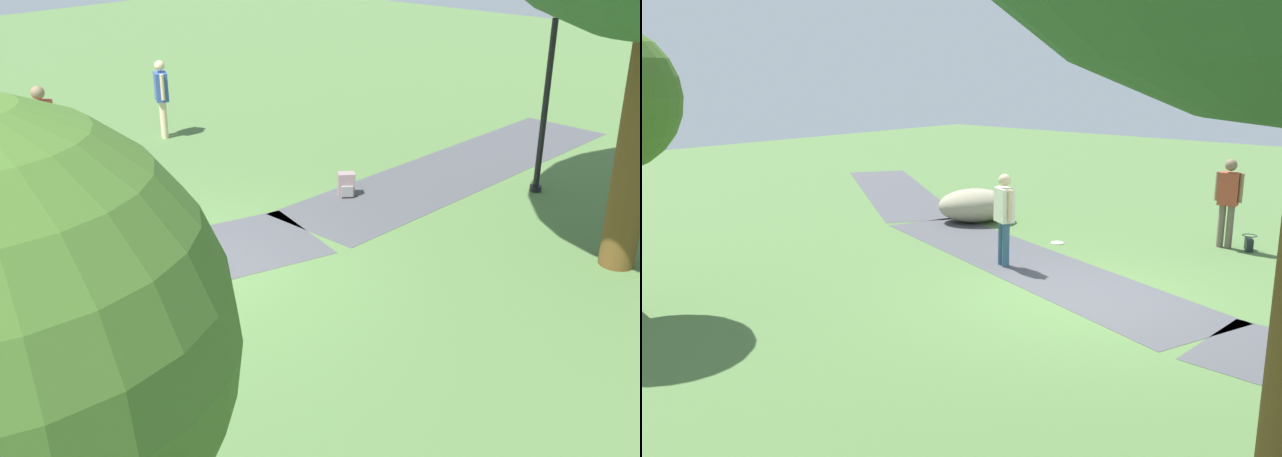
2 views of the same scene
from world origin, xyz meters
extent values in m
plane|color=#4D703B|center=(0.00, 0.00, 0.00)|extent=(48.00, 48.00, 0.00)
cube|color=#48484D|center=(-6.00, 0.43, 0.00)|extent=(8.07, 2.19, 0.01)
cube|color=#48484D|center=(1.79, -1.00, 0.00)|extent=(8.17, 4.24, 0.01)
cylinder|color=brown|center=(-4.03, 4.22, 1.98)|extent=(0.48, 0.48, 3.96)
cylinder|color=black|center=(-5.88, 2.02, 0.05)|extent=(0.20, 0.20, 0.10)
cylinder|color=black|center=(-5.88, 2.02, 1.45)|extent=(0.10, 0.10, 2.90)
sphere|color=white|center=(-5.88, 2.02, 3.04)|extent=(0.28, 0.28, 0.28)
cylinder|color=#6D5D4F|center=(-0.55, -4.46, 0.43)|extent=(0.13, 0.13, 0.85)
cylinder|color=#6D5D4F|center=(-0.39, -4.44, 0.43)|extent=(0.13, 0.13, 0.85)
cube|color=#A8432C|center=(-0.47, -4.45, 1.17)|extent=(0.39, 0.29, 0.64)
cylinder|color=#856B50|center=(-0.69, -4.48, 1.21)|extent=(0.08, 0.08, 0.57)
cylinder|color=#856B50|center=(-0.26, -4.42, 1.21)|extent=(0.08, 0.08, 0.57)
sphere|color=#856B50|center=(-0.47, -4.45, 1.64)|extent=(0.23, 0.23, 0.23)
cylinder|color=beige|center=(-3.55, -5.19, 0.39)|extent=(0.13, 0.13, 0.78)
cylinder|color=beige|center=(-3.63, -5.33, 0.39)|extent=(0.13, 0.13, 0.78)
cube|color=#3756A2|center=(-3.59, -5.26, 1.07)|extent=(0.39, 0.43, 0.58)
cylinder|color=beige|center=(-3.48, -5.07, 1.10)|extent=(0.08, 0.08, 0.52)
cylinder|color=beige|center=(-3.70, -5.45, 1.10)|extent=(0.08, 0.08, 0.52)
sphere|color=beige|center=(-3.59, -5.26, 1.49)|extent=(0.21, 0.21, 0.21)
cylinder|color=#335775|center=(2.10, -0.63, 0.40)|extent=(0.13, 0.13, 0.80)
cylinder|color=#335775|center=(1.96, -0.56, 0.40)|extent=(0.13, 0.13, 0.80)
cube|color=beige|center=(2.03, -0.59, 1.11)|extent=(0.43, 0.37, 0.60)
cylinder|color=beige|center=(1.83, -0.50, 1.14)|extent=(0.08, 0.08, 0.54)
sphere|color=beige|center=(2.03, -0.59, 1.55)|extent=(0.22, 0.22, 0.22)
cube|color=black|center=(-0.92, -4.53, 0.12)|extent=(0.25, 0.34, 0.24)
torus|color=black|center=(-0.92, -4.53, 0.30)|extent=(0.37, 0.37, 0.02)
cube|color=gray|center=(-3.54, -0.26, 0.20)|extent=(0.34, 0.34, 0.40)
cube|color=gray|center=(-3.45, -0.16, 0.12)|extent=(0.19, 0.18, 0.18)
camera|label=1|loc=(5.88, 7.63, 4.76)|focal=43.63mm
camera|label=2|loc=(-4.91, 8.46, 3.40)|focal=37.20mm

